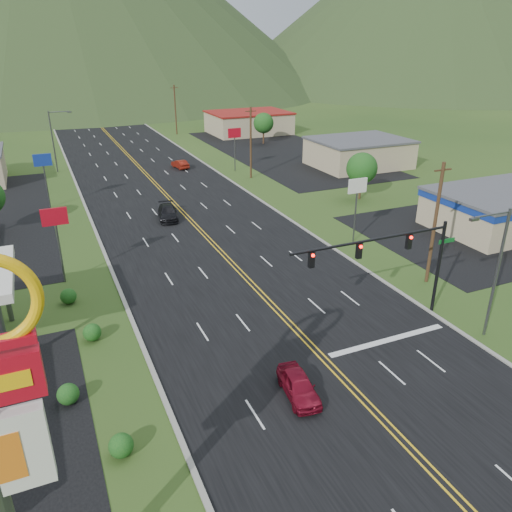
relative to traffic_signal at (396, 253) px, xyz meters
name	(u,v)px	position (x,y,z in m)	size (l,w,h in m)	color
ground	(467,509)	(-6.48, -14.00, -5.33)	(500.00, 500.00, 0.00)	#264318
road	(467,509)	(-6.48, -14.00, -5.33)	(20.00, 460.00, 0.04)	black
traffic_signal	(396,253)	(0.00, 0.00, 0.00)	(13.10, 0.43, 7.00)	black
streetlight_east	(495,266)	(4.70, -4.00, -0.15)	(3.28, 0.25, 9.00)	#59595E
streetlight_west	(55,137)	(-18.16, 56.00, -0.15)	(3.28, 0.25, 9.00)	#59595E
building_east_near	(507,207)	(23.52, 11.00, -3.06)	(15.40, 10.40, 4.10)	tan
building_east_mid	(359,152)	(25.52, 41.00, -3.17)	(14.40, 11.40, 4.30)	tan
building_east_far	(249,122)	(21.52, 76.00, -3.07)	(16.40, 12.40, 4.50)	tan
pole_sign_west_a	(56,224)	(-20.48, 16.00, -0.28)	(2.00, 0.18, 6.40)	#59595E
pole_sign_west_b	(43,166)	(-20.48, 38.00, -0.28)	(2.00, 0.18, 6.40)	#59595E
pole_sign_east_a	(357,192)	(6.52, 14.00, -0.28)	(2.00, 0.18, 6.40)	#59595E
pole_sign_east_b	(235,137)	(6.52, 46.00, -0.28)	(2.00, 0.18, 6.40)	#59595E
tree_east_a	(362,168)	(15.52, 26.00, -1.44)	(3.84, 3.84, 5.82)	#382314
tree_east_b	(264,123)	(19.52, 64.00, -1.44)	(3.84, 3.84, 5.82)	#382314
utility_pole_a	(435,223)	(7.02, 4.00, -0.20)	(1.60, 0.28, 10.00)	#382314
utility_pole_b	(251,142)	(7.02, 41.00, -0.20)	(1.60, 0.28, 10.00)	#382314
utility_pole_c	(175,109)	(7.02, 81.00, -0.20)	(1.60, 0.28, 10.00)	#382314
utility_pole_d	(137,92)	(7.02, 121.00, -0.20)	(1.60, 0.28, 10.00)	#382314
car_red_near	(299,386)	(-9.62, -4.56, -4.66)	(1.59, 3.94, 1.34)	maroon
car_dark_mid	(168,213)	(-8.63, 28.06, -4.62)	(2.00, 4.93, 1.43)	black
car_red_far	(180,164)	(-0.79, 50.80, -4.68)	(1.37, 3.93, 1.30)	maroon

